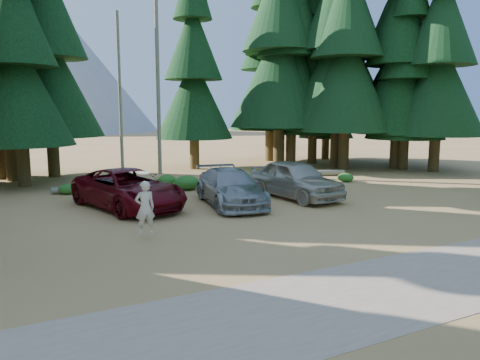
{
  "coord_description": "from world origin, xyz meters",
  "views": [
    {
      "loc": [
        -8.22,
        -13.8,
        3.94
      ],
      "look_at": [
        0.15,
        2.3,
        1.25
      ],
      "focal_mm": 35.0,
      "sensor_mm": 36.0,
      "label": 1
    }
  ],
  "objects_px": {
    "log_left": "(97,187)",
    "red_pickup": "(128,189)",
    "frisbee_player": "(145,207)",
    "log_mid": "(136,183)",
    "silver_minivan_center": "(230,187)",
    "log_right": "(301,173)",
    "silver_minivan_right": "(295,179)"
  },
  "relations": [
    {
      "from": "silver_minivan_right",
      "to": "log_right",
      "type": "relative_size",
      "value": 0.93
    },
    {
      "from": "silver_minivan_center",
      "to": "log_left",
      "type": "distance_m",
      "value": 7.82
    },
    {
      "from": "silver_minivan_center",
      "to": "frisbee_player",
      "type": "height_order",
      "value": "frisbee_player"
    },
    {
      "from": "silver_minivan_center",
      "to": "log_left",
      "type": "relative_size",
      "value": 1.14
    },
    {
      "from": "red_pickup",
      "to": "silver_minivan_center",
      "type": "bearing_deg",
      "value": -33.04
    },
    {
      "from": "frisbee_player",
      "to": "log_left",
      "type": "distance_m",
      "value": 10.18
    },
    {
      "from": "red_pickup",
      "to": "log_right",
      "type": "height_order",
      "value": "red_pickup"
    },
    {
      "from": "red_pickup",
      "to": "silver_minivan_right",
      "type": "distance_m",
      "value": 7.43
    },
    {
      "from": "silver_minivan_center",
      "to": "log_left",
      "type": "height_order",
      "value": "silver_minivan_center"
    },
    {
      "from": "frisbee_player",
      "to": "log_left",
      "type": "height_order",
      "value": "frisbee_player"
    },
    {
      "from": "frisbee_player",
      "to": "log_right",
      "type": "bearing_deg",
      "value": -141.59
    },
    {
      "from": "log_right",
      "to": "log_left",
      "type": "bearing_deg",
      "value": -164.01
    },
    {
      "from": "silver_minivan_center",
      "to": "log_mid",
      "type": "height_order",
      "value": "silver_minivan_center"
    },
    {
      "from": "silver_minivan_center",
      "to": "frisbee_player",
      "type": "relative_size",
      "value": 2.69
    },
    {
      "from": "red_pickup",
      "to": "log_right",
      "type": "distance_m",
      "value": 12.57
    },
    {
      "from": "silver_minivan_right",
      "to": "frisbee_player",
      "type": "bearing_deg",
      "value": -160.64
    },
    {
      "from": "silver_minivan_center",
      "to": "log_right",
      "type": "relative_size",
      "value": 0.95
    },
    {
      "from": "silver_minivan_right",
      "to": "log_right",
      "type": "bearing_deg",
      "value": 47.96
    },
    {
      "from": "frisbee_player",
      "to": "log_right",
      "type": "distance_m",
      "value": 15.62
    },
    {
      "from": "frisbee_player",
      "to": "log_mid",
      "type": "xyz_separation_m",
      "value": [
        2.49,
        10.49,
        -0.88
      ]
    },
    {
      "from": "silver_minivan_center",
      "to": "log_mid",
      "type": "relative_size",
      "value": 1.73
    },
    {
      "from": "red_pickup",
      "to": "log_left",
      "type": "relative_size",
      "value": 1.27
    },
    {
      "from": "red_pickup",
      "to": "log_right",
      "type": "xyz_separation_m",
      "value": [
        11.69,
        4.57,
        -0.63
      ]
    },
    {
      "from": "red_pickup",
      "to": "silver_minivan_right",
      "type": "height_order",
      "value": "silver_minivan_right"
    },
    {
      "from": "log_left",
      "to": "red_pickup",
      "type": "bearing_deg",
      "value": -97.34
    },
    {
      "from": "log_right",
      "to": "log_mid",
      "type": "bearing_deg",
      "value": -166.69
    },
    {
      "from": "log_mid",
      "to": "log_right",
      "type": "bearing_deg",
      "value": 20.36
    },
    {
      "from": "log_right",
      "to": "silver_minivan_center",
      "type": "bearing_deg",
      "value": -123.46
    },
    {
      "from": "log_right",
      "to": "red_pickup",
      "type": "bearing_deg",
      "value": -139.49
    },
    {
      "from": "frisbee_player",
      "to": "log_mid",
      "type": "distance_m",
      "value": 10.82
    },
    {
      "from": "silver_minivan_right",
      "to": "log_left",
      "type": "bearing_deg",
      "value": 134.29
    },
    {
      "from": "red_pickup",
      "to": "log_right",
      "type": "bearing_deg",
      "value": 6.44
    }
  ]
}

